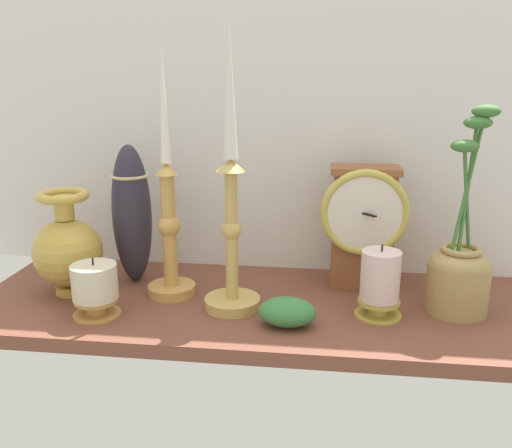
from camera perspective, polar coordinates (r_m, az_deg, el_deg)
ground_plane at (r=97.62cm, az=0.32°, el=-8.64°), size 100.00×36.00×2.40cm
back_wall at (r=107.60cm, az=1.56°, el=12.20°), size 120.00×2.00×65.00cm
mantel_clock at (r=101.13cm, az=11.06°, el=-0.00°), size 15.62×9.32×22.73cm
candlestick_tall_left at (r=89.25cm, az=-2.58°, el=0.73°), size 9.52×9.52×47.43cm
candlestick_tall_center at (r=96.85cm, az=-9.03°, el=-0.19°), size 8.55×8.55×43.67cm
brass_vase_bulbous at (r=103.22cm, az=-18.99°, el=-2.45°), size 12.27×12.27×18.86cm
brass_vase_jar at (r=96.26cm, az=20.41°, el=-4.56°), size 10.16×10.16×33.97cm
pillar_candle_front at (r=91.61cm, az=12.76°, el=-6.03°), size 7.65×7.65×12.34cm
pillar_candle_near_clock at (r=93.72cm, az=-16.40°, el=-6.41°), size 7.77×7.77×9.97cm
tall_ceramic_vase at (r=104.77cm, az=-12.78°, el=1.04°), size 7.26×7.26×26.18cm
ivy_sprig at (r=87.56cm, az=3.26°, el=-9.11°), size 9.15×6.40×4.60cm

